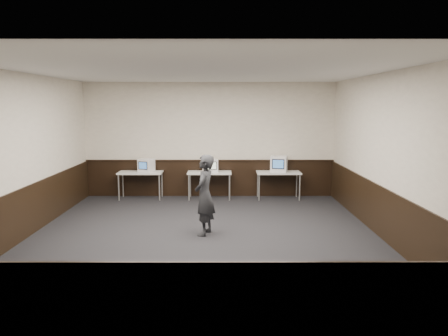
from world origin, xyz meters
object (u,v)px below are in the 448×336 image
object	(u,v)px
emac_center	(210,165)
person	(205,195)
desk_right	(278,174)
emac_left	(146,165)
desk_left	(140,174)
desk_center	(209,174)
emac_right	(279,164)

from	to	relation	value
emac_center	person	world-z (taller)	person
person	desk_right	bearing A→B (deg)	166.67
emac_left	person	size ratio (longest dim) A/B	0.29
person	desk_left	bearing A→B (deg)	-134.34
desk_right	emac_center	size ratio (longest dim) A/B	2.59
desk_left	desk_center	bearing A→B (deg)	0.00
emac_right	desk_left	bearing A→B (deg)	-166.30
desk_right	desk_left	bearing A→B (deg)	180.00
emac_right	person	xyz separation A→B (m)	(-1.91, -3.40, -0.17)
desk_center	desk_right	world-z (taller)	same
emac_left	emac_center	xyz separation A→B (m)	(1.76, -0.06, 0.00)
emac_center	emac_right	world-z (taller)	emac_right
desk_left	person	bearing A→B (deg)	-60.38
emac_left	person	bearing A→B (deg)	-43.13
emac_left	emac_center	bearing A→B (deg)	17.76
emac_left	desk_right	bearing A→B (deg)	19.20
emac_left	emac_center	size ratio (longest dim) A/B	1.03
desk_right	person	size ratio (longest dim) A/B	0.74
desk_left	desk_right	world-z (taller)	same
desk_center	emac_right	bearing A→B (deg)	1.08
desk_right	emac_right	size ratio (longest dim) A/B	2.18
emac_left	emac_right	world-z (taller)	emac_right
desk_center	desk_right	distance (m)	1.90
emac_center	emac_left	bearing A→B (deg)	163.00
emac_center	desk_center	bearing A→B (deg)	107.47
emac_right	emac_center	bearing A→B (deg)	-164.77
desk_center	person	world-z (taller)	person
desk_right	emac_left	size ratio (longest dim) A/B	2.53
emac_left	emac_right	size ratio (longest dim) A/B	0.86
desk_right	emac_center	distance (m)	1.90
emac_right	person	size ratio (longest dim) A/B	0.34
desk_center	desk_right	size ratio (longest dim) A/B	1.00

